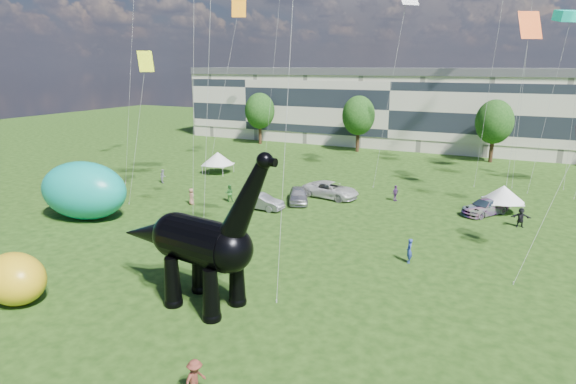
% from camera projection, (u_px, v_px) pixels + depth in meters
% --- Properties ---
extents(ground, '(220.00, 220.00, 0.00)m').
position_uv_depth(ground, '(261.00, 316.00, 26.71)').
color(ground, '#16330C').
rests_on(ground, ground).
extents(terrace_row, '(78.00, 11.00, 12.00)m').
position_uv_depth(terrace_row, '(397.00, 111.00, 82.36)').
color(terrace_row, beige).
rests_on(terrace_row, ground).
extents(tree_far_left, '(5.20, 5.20, 9.44)m').
position_uv_depth(tree_far_left, '(260.00, 108.00, 83.89)').
color(tree_far_left, '#382314').
rests_on(tree_far_left, ground).
extents(tree_mid_left, '(5.20, 5.20, 9.44)m').
position_uv_depth(tree_mid_left, '(359.00, 112.00, 76.19)').
color(tree_mid_left, '#382314').
rests_on(tree_mid_left, ground).
extents(tree_mid_right, '(5.20, 5.20, 9.44)m').
position_uv_depth(tree_mid_right, '(495.00, 118.00, 67.64)').
color(tree_mid_right, '#382314').
rests_on(tree_mid_right, ground).
extents(dinosaur_sculpture, '(12.07, 3.80, 9.82)m').
position_uv_depth(dinosaur_sculpture, '(196.00, 243.00, 27.39)').
color(dinosaur_sculpture, black).
rests_on(dinosaur_sculpture, ground).
extents(car_silver, '(3.68, 5.02, 1.59)m').
position_uv_depth(car_silver, '(298.00, 195.00, 48.68)').
color(car_silver, '#B2B2B7').
rests_on(car_silver, ground).
extents(car_grey, '(4.61, 1.71, 1.51)m').
position_uv_depth(car_grey, '(261.00, 202.00, 46.48)').
color(car_grey, slate).
rests_on(car_grey, ground).
extents(car_white, '(6.39, 3.71, 1.67)m').
position_uv_depth(car_white, '(331.00, 190.00, 50.49)').
color(car_white, silver).
rests_on(car_white, ground).
extents(car_dark, '(4.54, 5.35, 1.47)m').
position_uv_depth(car_dark, '(485.00, 207.00, 44.82)').
color(car_dark, '#595960').
rests_on(car_dark, ground).
extents(gazebo_near, '(4.94, 4.94, 2.64)m').
position_uv_depth(gazebo_near, '(503.00, 194.00, 45.11)').
color(gazebo_near, white).
rests_on(gazebo_near, ground).
extents(gazebo_left, '(4.33, 4.33, 2.78)m').
position_uv_depth(gazebo_left, '(218.00, 158.00, 61.63)').
color(gazebo_left, silver).
rests_on(gazebo_left, ground).
extents(inflatable_teal, '(8.95, 6.21, 5.24)m').
position_uv_depth(inflatable_teal, '(84.00, 190.00, 43.22)').
color(inflatable_teal, '#0C9A8B').
rests_on(inflatable_teal, ground).
extents(inflatable_yellow, '(4.16, 3.30, 3.06)m').
position_uv_depth(inflatable_yellow, '(15.00, 279.00, 27.86)').
color(inflatable_yellow, gold).
rests_on(inflatable_yellow, ground).
extents(visitors, '(45.58, 42.23, 1.80)m').
position_uv_depth(visitors, '(325.00, 218.00, 41.21)').
color(visitors, '#603476').
rests_on(visitors, ground).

